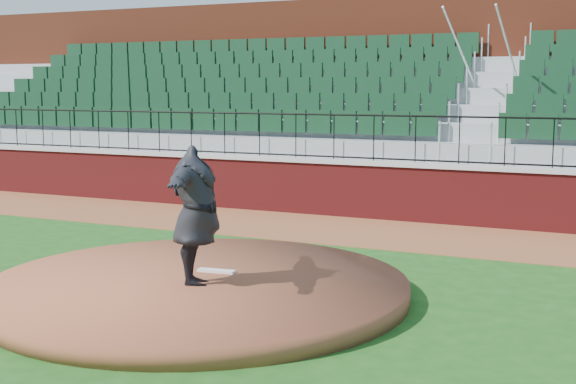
% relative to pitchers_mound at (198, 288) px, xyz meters
% --- Properties ---
extents(ground, '(90.00, 90.00, 0.00)m').
position_rel_pitchers_mound_xyz_m(ground, '(0.56, 0.27, -0.12)').
color(ground, '#194B15').
rests_on(ground, ground).
extents(warning_track, '(34.00, 3.20, 0.01)m').
position_rel_pitchers_mound_xyz_m(warning_track, '(0.56, 5.67, -0.12)').
color(warning_track, brown).
rests_on(warning_track, ground).
extents(field_wall, '(34.00, 0.35, 1.20)m').
position_rel_pitchers_mound_xyz_m(field_wall, '(0.56, 7.27, 0.47)').
color(field_wall, maroon).
rests_on(field_wall, ground).
extents(wall_cap, '(34.00, 0.45, 0.10)m').
position_rel_pitchers_mound_xyz_m(wall_cap, '(0.56, 7.27, 1.12)').
color(wall_cap, '#B7B7B7').
rests_on(wall_cap, field_wall).
extents(wall_railing, '(34.00, 0.05, 1.00)m').
position_rel_pitchers_mound_xyz_m(wall_railing, '(0.56, 7.27, 1.67)').
color(wall_railing, black).
rests_on(wall_railing, wall_cap).
extents(seating_stands, '(34.00, 5.10, 4.60)m').
position_rel_pitchers_mound_xyz_m(seating_stands, '(0.56, 10.00, 2.18)').
color(seating_stands, gray).
rests_on(seating_stands, ground).
extents(concourse_wall, '(34.00, 0.50, 5.50)m').
position_rel_pitchers_mound_xyz_m(concourse_wall, '(0.56, 12.80, 2.62)').
color(concourse_wall, maroon).
rests_on(concourse_wall, ground).
extents(pitchers_mound, '(5.91, 5.91, 0.25)m').
position_rel_pitchers_mound_xyz_m(pitchers_mound, '(0.00, 0.00, 0.00)').
color(pitchers_mound, brown).
rests_on(pitchers_mound, ground).
extents(pitching_rubber, '(0.57, 0.20, 0.04)m').
position_rel_pitchers_mound_xyz_m(pitching_rubber, '(0.02, 0.46, 0.14)').
color(pitching_rubber, white).
rests_on(pitching_rubber, pitchers_mound).
extents(pitcher, '(1.51, 2.41, 1.91)m').
position_rel_pitchers_mound_xyz_m(pitcher, '(0.13, -0.24, 1.08)').
color(pitcher, black).
rests_on(pitcher, pitchers_mound).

